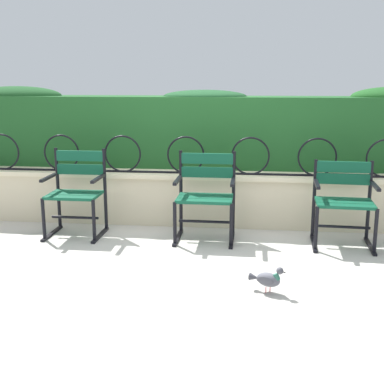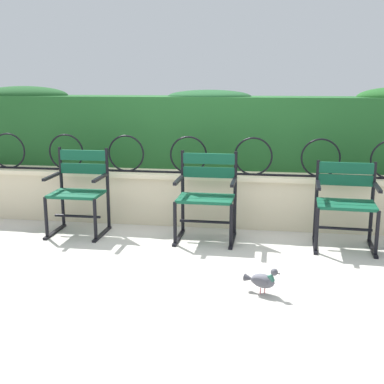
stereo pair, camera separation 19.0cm
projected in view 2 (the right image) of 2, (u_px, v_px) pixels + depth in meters
The scene contains 8 objects.
ground_plane at pixel (190, 250), 4.86m from camera, with size 60.00×60.00×0.00m, color #BCB7AD.
stone_wall at pixel (203, 198), 5.69m from camera, with size 7.53×0.41×0.59m.
iron_arch_fence at pixel (190, 157), 5.54m from camera, with size 6.99×0.02×0.42m.
hedge_row at pixel (208, 128), 6.01m from camera, with size 7.38×0.65×0.95m.
park_chair_left at pixel (79, 190), 5.33m from camera, with size 0.57×0.52×0.90m.
park_chair_centre at pixel (207, 194), 5.12m from camera, with size 0.60×0.52×0.89m.
park_chair_right at pixel (346, 201), 4.88m from camera, with size 0.61×0.55×0.83m.
pigeon_near_chairs at pixel (262, 280), 3.84m from camera, with size 0.28×0.17×0.22m.
Camera 2 is at (0.73, -4.56, 1.61)m, focal length 46.83 mm.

